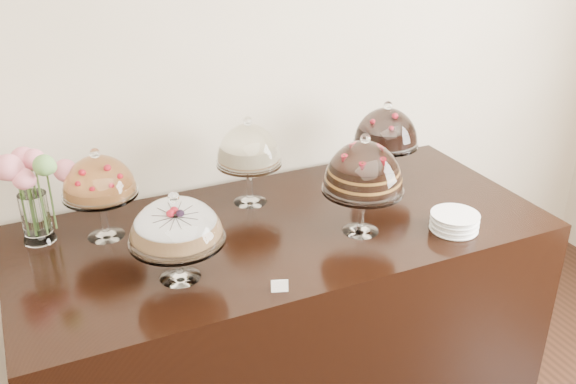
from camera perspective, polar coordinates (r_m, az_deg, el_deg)
name	(u,v)px	position (r m, az deg, el deg)	size (l,w,h in m)	color
wall_back	(195,58)	(2.88, -8.27, 11.69)	(5.00, 0.04, 3.00)	beige
display_counter	(283,314)	(2.92, -0.42, -10.81)	(2.20, 1.00, 0.90)	black
cake_stand_sugar_sponge	(176,225)	(2.27, -9.93, -2.89)	(0.34, 0.34, 0.34)	white
cake_stand_choco_layer	(364,170)	(2.54, 6.74, 1.92)	(0.33, 0.33, 0.42)	white
cake_stand_cheesecake	(249,148)	(2.78, -3.52, 3.89)	(0.29, 0.29, 0.40)	white
cake_stand_dark_choco	(386,130)	(3.02, 8.73, 5.43)	(0.31, 0.31, 0.40)	white
cake_stand_fruit_tart	(99,180)	(2.60, -16.48, 1.00)	(0.29, 0.29, 0.38)	white
flower_vase	(30,183)	(2.66, -21.99, 0.76)	(0.31, 0.26, 0.39)	white
plate_stack	(454,222)	(2.72, 14.58, -2.59)	(0.19, 0.19, 0.07)	white
price_card_left	(280,286)	(2.26, -0.75, -8.35)	(0.06, 0.01, 0.04)	white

